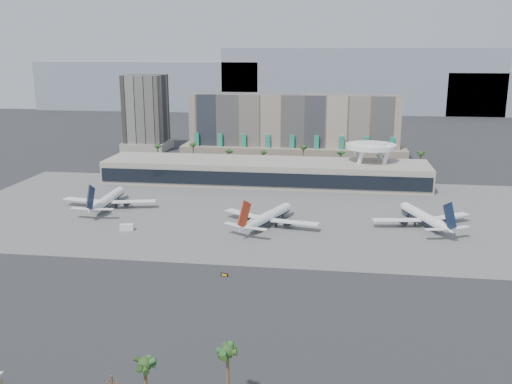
# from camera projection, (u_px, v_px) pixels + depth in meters

# --- Properties ---
(ground) EXTENTS (900.00, 900.00, 0.00)m
(ground) POSITION_uv_depth(u_px,v_px,m) (225.00, 255.00, 197.91)
(ground) COLOR #232326
(ground) RESTS_ON ground
(apron_pad) EXTENTS (260.00, 130.00, 0.06)m
(apron_pad) POSITION_uv_depth(u_px,v_px,m) (249.00, 211.00, 250.70)
(apron_pad) COLOR #5B5B59
(apron_pad) RESTS_ON ground
(mountain_ridge) EXTENTS (680.00, 60.00, 70.00)m
(mountain_ridge) POSITION_uv_depth(u_px,v_px,m) (330.00, 85.00, 637.98)
(mountain_ridge) COLOR gray
(mountain_ridge) RESTS_ON ground
(hotel) EXTENTS (140.00, 30.00, 42.00)m
(hotel) POSITION_uv_depth(u_px,v_px,m) (293.00, 134.00, 359.86)
(hotel) COLOR tan
(hotel) RESTS_ON ground
(office_tower) EXTENTS (30.00, 30.00, 52.00)m
(office_tower) POSITION_uv_depth(u_px,v_px,m) (146.00, 117.00, 397.25)
(office_tower) COLOR black
(office_tower) RESTS_ON ground
(terminal) EXTENTS (170.00, 32.50, 14.50)m
(terminal) POSITION_uv_depth(u_px,v_px,m) (265.00, 171.00, 301.76)
(terminal) COLOR #A8A093
(terminal) RESTS_ON ground
(saucer_structure) EXTENTS (26.00, 26.00, 21.89)m
(saucer_structure) POSITION_uv_depth(u_px,v_px,m) (371.00, 149.00, 297.25)
(saucer_structure) COLOR white
(saucer_structure) RESTS_ON ground
(palm_row) EXTENTS (157.80, 2.80, 13.10)m
(palm_row) POSITION_uv_depth(u_px,v_px,m) (284.00, 152.00, 333.58)
(palm_row) COLOR brown
(palm_row) RESTS_ON ground
(airliner_left) EXTENTS (43.01, 44.28, 15.28)m
(airliner_left) POSITION_uv_depth(u_px,v_px,m) (108.00, 200.00, 254.58)
(airliner_left) COLOR white
(airliner_left) RESTS_ON ground
(airliner_centre) EXTENTS (40.26, 41.52, 15.15)m
(airliner_centre) POSITION_uv_depth(u_px,v_px,m) (268.00, 217.00, 228.84)
(airliner_centre) COLOR white
(airliner_centre) RESTS_ON ground
(airliner_right) EXTENTS (40.24, 41.54, 15.05)m
(airliner_right) POSITION_uv_depth(u_px,v_px,m) (424.00, 217.00, 228.53)
(airliner_right) COLOR white
(airliner_right) RESTS_ON ground
(service_vehicle_a) EXTENTS (5.59, 3.60, 2.52)m
(service_vehicle_a) POSITION_uv_depth(u_px,v_px,m) (127.00, 227.00, 223.82)
(service_vehicle_a) COLOR silver
(service_vehicle_a) RESTS_ON ground
(service_vehicle_b) EXTENTS (3.80, 2.85, 1.74)m
(service_vehicle_b) POSITION_uv_depth(u_px,v_px,m) (243.00, 220.00, 234.41)
(service_vehicle_b) COLOR silver
(service_vehicle_b) RESTS_ON ground
(taxiway_sign) EXTENTS (2.37, 1.04, 1.08)m
(taxiway_sign) POSITION_uv_depth(u_px,v_px,m) (224.00, 275.00, 178.86)
(taxiway_sign) COLOR black
(taxiway_sign) RESTS_ON ground
(near_palm_a) EXTENTS (6.00, 6.00, 11.21)m
(near_palm_a) POSITION_uv_depth(u_px,v_px,m) (145.00, 371.00, 111.20)
(near_palm_a) COLOR brown
(near_palm_a) RESTS_ON ground
(near_palm_b) EXTENTS (6.00, 6.00, 14.11)m
(near_palm_b) POSITION_uv_depth(u_px,v_px,m) (227.00, 359.00, 110.29)
(near_palm_b) COLOR brown
(near_palm_b) RESTS_ON ground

